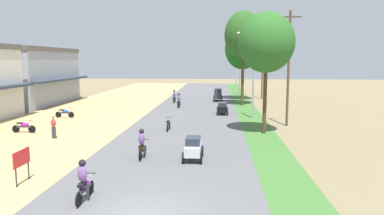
{
  "coord_description": "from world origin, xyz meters",
  "views": [
    {
      "loc": [
        2.61,
        -11.72,
        5.45
      ],
      "look_at": [
        0.3,
        19.56,
        1.25
      ],
      "focal_mm": 33.5,
      "sensor_mm": 36.0,
      "label": 1
    }
  ],
  "objects_px": {
    "parked_motorbike_second": "(24,126)",
    "streetlamp_mid": "(240,64)",
    "motorbike_ahead_second": "(142,144)",
    "parked_motorbike_third": "(65,112)",
    "median_tree_nearest": "(266,43)",
    "streetlamp_near": "(254,68)",
    "median_tree_second": "(244,35)",
    "utility_pole_far": "(289,67)",
    "motorbike_ahead_fourth": "(179,101)",
    "pedestrian_on_shoulder": "(54,126)",
    "motorbike_ahead_third": "(169,124)",
    "car_hatchback_silver": "(193,147)",
    "motorbike_ahead_fifth": "(174,97)",
    "streetlamp_far": "(236,63)",
    "car_sedan_black": "(222,108)",
    "car_van_charcoal": "(218,94)",
    "median_tree_third": "(243,49)",
    "street_signboard": "(22,160)",
    "utility_pole_near": "(263,63)",
    "motorbike_foreground_rider": "(84,181)"
  },
  "relations": [
    {
      "from": "parked_motorbike_second",
      "to": "streetlamp_mid",
      "type": "height_order",
      "value": "streetlamp_mid"
    },
    {
      "from": "motorbike_ahead_second",
      "to": "parked_motorbike_third",
      "type": "bearing_deg",
      "value": 127.5
    },
    {
      "from": "median_tree_nearest",
      "to": "streetlamp_near",
      "type": "distance_m",
      "value": 7.24
    },
    {
      "from": "motorbike_ahead_second",
      "to": "median_tree_second",
      "type": "bearing_deg",
      "value": 73.57
    },
    {
      "from": "utility_pole_far",
      "to": "motorbike_ahead_fourth",
      "type": "bearing_deg",
      "value": 135.21
    },
    {
      "from": "pedestrian_on_shoulder",
      "to": "motorbike_ahead_third",
      "type": "xyz_separation_m",
      "value": [
        7.47,
        3.44,
        -0.39
      ]
    },
    {
      "from": "car_hatchback_silver",
      "to": "motorbike_ahead_fourth",
      "type": "height_order",
      "value": "motorbike_ahead_fourth"
    },
    {
      "from": "motorbike_ahead_second",
      "to": "motorbike_ahead_fifth",
      "type": "relative_size",
      "value": 1.0
    },
    {
      "from": "pedestrian_on_shoulder",
      "to": "streetlamp_near",
      "type": "xyz_separation_m",
      "value": [
        14.46,
        9.84,
        3.7
      ]
    },
    {
      "from": "streetlamp_far",
      "to": "utility_pole_far",
      "type": "bearing_deg",
      "value": -86.09
    },
    {
      "from": "car_sedan_black",
      "to": "motorbike_ahead_fourth",
      "type": "bearing_deg",
      "value": 136.91
    },
    {
      "from": "car_van_charcoal",
      "to": "motorbike_ahead_third",
      "type": "relative_size",
      "value": 1.34
    },
    {
      "from": "motorbike_ahead_second",
      "to": "motorbike_ahead_fifth",
      "type": "bearing_deg",
      "value": 93.09
    },
    {
      "from": "streetlamp_far",
      "to": "car_sedan_black",
      "type": "distance_m",
      "value": 31.35
    },
    {
      "from": "median_tree_third",
      "to": "streetlamp_far",
      "type": "bearing_deg",
      "value": 89.97
    },
    {
      "from": "motorbike_ahead_fifth",
      "to": "car_van_charcoal",
      "type": "bearing_deg",
      "value": 21.63
    },
    {
      "from": "median_tree_nearest",
      "to": "car_hatchback_silver",
      "type": "xyz_separation_m",
      "value": [
        -4.72,
        -7.47,
        -5.91
      ]
    },
    {
      "from": "car_sedan_black",
      "to": "car_van_charcoal",
      "type": "relative_size",
      "value": 0.94
    },
    {
      "from": "median_tree_third",
      "to": "utility_pole_far",
      "type": "relative_size",
      "value": 1.03
    },
    {
      "from": "pedestrian_on_shoulder",
      "to": "parked_motorbike_third",
      "type": "bearing_deg",
      "value": 109.2
    },
    {
      "from": "streetlamp_far",
      "to": "street_signboard",
      "type": "bearing_deg",
      "value": -102.79
    },
    {
      "from": "median_tree_third",
      "to": "streetlamp_far",
      "type": "relative_size",
      "value": 1.17
    },
    {
      "from": "street_signboard",
      "to": "median_tree_third",
      "type": "distance_m",
      "value": 36.79
    },
    {
      "from": "pedestrian_on_shoulder",
      "to": "car_sedan_black",
      "type": "height_order",
      "value": "pedestrian_on_shoulder"
    },
    {
      "from": "utility_pole_far",
      "to": "car_sedan_black",
      "type": "distance_m",
      "value": 8.67
    },
    {
      "from": "parked_motorbike_second",
      "to": "pedestrian_on_shoulder",
      "type": "distance_m",
      "value": 3.56
    },
    {
      "from": "parked_motorbike_second",
      "to": "utility_pole_near",
      "type": "distance_m",
      "value": 32.95
    },
    {
      "from": "streetlamp_near",
      "to": "utility_pole_near",
      "type": "distance_m",
      "value": 17.59
    },
    {
      "from": "street_signboard",
      "to": "motorbike_ahead_fourth",
      "type": "distance_m",
      "value": 25.57
    },
    {
      "from": "parked_motorbike_second",
      "to": "pedestrian_on_shoulder",
      "type": "bearing_deg",
      "value": -29.18
    },
    {
      "from": "parked_motorbike_second",
      "to": "car_hatchback_silver",
      "type": "bearing_deg",
      "value": -25.85
    },
    {
      "from": "car_sedan_black",
      "to": "median_tree_second",
      "type": "bearing_deg",
      "value": 71.51
    },
    {
      "from": "parked_motorbike_second",
      "to": "motorbike_ahead_third",
      "type": "distance_m",
      "value": 10.7
    },
    {
      "from": "streetlamp_far",
      "to": "motorbike_ahead_second",
      "type": "distance_m",
      "value": 48.07
    },
    {
      "from": "street_signboard",
      "to": "streetlamp_far",
      "type": "height_order",
      "value": "streetlamp_far"
    },
    {
      "from": "parked_motorbike_third",
      "to": "median_tree_third",
      "type": "xyz_separation_m",
      "value": [
        17.5,
        16.8,
        6.35
      ]
    },
    {
      "from": "utility_pole_near",
      "to": "parked_motorbike_third",
      "type": "bearing_deg",
      "value": -137.93
    },
    {
      "from": "parked_motorbike_second",
      "to": "motorbike_ahead_second",
      "type": "bearing_deg",
      "value": -31.4
    },
    {
      "from": "median_tree_second",
      "to": "median_tree_nearest",
      "type": "bearing_deg",
      "value": -88.08
    },
    {
      "from": "street_signboard",
      "to": "car_sedan_black",
      "type": "bearing_deg",
      "value": 66.63
    },
    {
      "from": "car_van_charcoal",
      "to": "motorbike_foreground_rider",
      "type": "relative_size",
      "value": 1.34
    },
    {
      "from": "utility_pole_near",
      "to": "motorbike_ahead_third",
      "type": "bearing_deg",
      "value": -112.6
    },
    {
      "from": "streetlamp_far",
      "to": "utility_pole_far",
      "type": "height_order",
      "value": "utility_pole_far"
    },
    {
      "from": "streetlamp_far",
      "to": "streetlamp_near",
      "type": "bearing_deg",
      "value": -90.0
    },
    {
      "from": "parked_motorbike_second",
      "to": "median_tree_second",
      "type": "xyz_separation_m",
      "value": [
        17.2,
        17.42,
        7.71
      ]
    },
    {
      "from": "parked_motorbike_third",
      "to": "streetlamp_near",
      "type": "xyz_separation_m",
      "value": [
        17.51,
        1.08,
        4.11
      ]
    },
    {
      "from": "parked_motorbike_second",
      "to": "car_sedan_black",
      "type": "relative_size",
      "value": 0.8
    },
    {
      "from": "motorbike_ahead_fourth",
      "to": "utility_pole_far",
      "type": "bearing_deg",
      "value": -44.79
    },
    {
      "from": "utility_pole_far",
      "to": "motorbike_foreground_rider",
      "type": "height_order",
      "value": "utility_pole_far"
    },
    {
      "from": "street_signboard",
      "to": "motorbike_ahead_second",
      "type": "relative_size",
      "value": 0.83
    }
  ]
}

